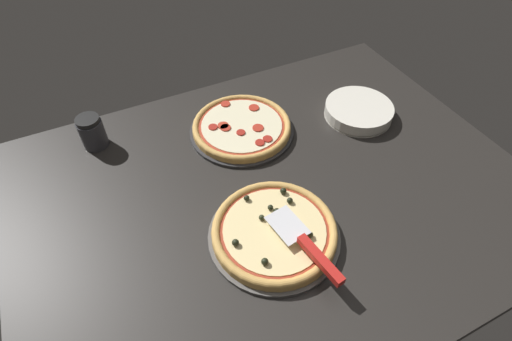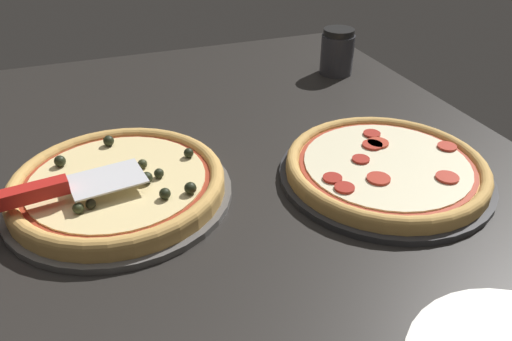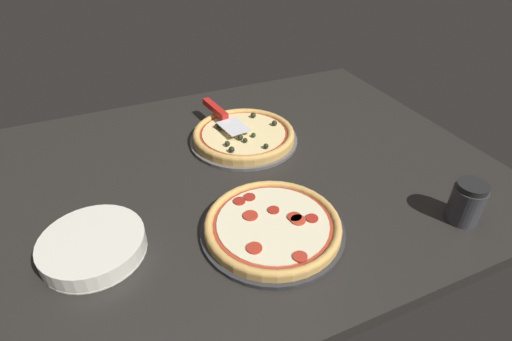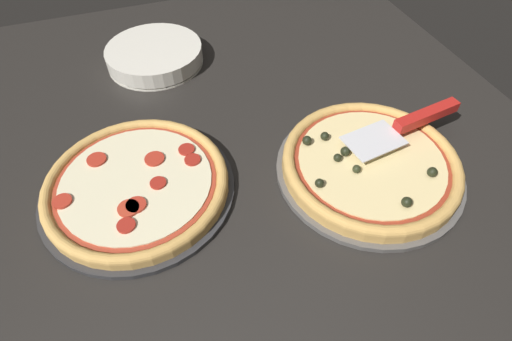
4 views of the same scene
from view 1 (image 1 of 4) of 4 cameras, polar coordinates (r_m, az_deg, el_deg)
name	(u,v)px [view 1 (image 1 of 4)]	position (r cm, az deg, el deg)	size (l,w,h in cm)	color
ground_plane	(274,192)	(112.96, 2.57, -3.14)	(140.90, 107.04, 3.60)	black
pizza_pan_front	(274,235)	(101.59, 2.60, -9.20)	(33.22, 33.22, 1.00)	#565451
pizza_front	(274,231)	(99.96, 2.63, -8.56)	(31.23, 31.23, 3.99)	tan
pizza_pan_back	(242,130)	(127.98, -2.04, 5.76)	(33.10, 33.10, 1.00)	#2D2D30
pizza_back	(242,126)	(126.84, -2.07, 6.35)	(31.11, 31.11, 2.45)	tan
serving_spatula	(313,252)	(93.61, 8.11, -11.40)	(8.30, 24.56, 2.00)	silver
plate_stack	(359,111)	(137.15, 14.44, 8.26)	(22.17, 22.17, 4.20)	silver
parmesan_shaker	(92,132)	(130.05, -22.38, 5.10)	(7.58, 7.58, 10.38)	#333338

